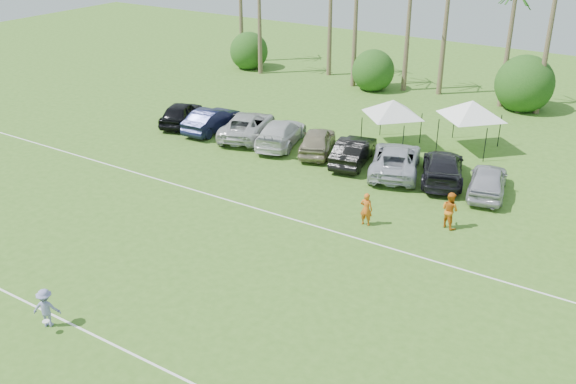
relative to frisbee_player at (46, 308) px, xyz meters
The scene contains 19 objects.
ground 2.64m from the frisbee_player, 36.60° to the right, with size 120.00×120.00×0.00m, color #3F6B20.
field_lines 6.85m from the frisbee_player, 72.71° to the left, with size 80.00×12.10×0.01m.
bush_tree_0 41.17m from the frisbee_player, 114.36° to the left, with size 4.00×4.00×4.00m.
bush_tree_1 37.72m from the frisbee_player, 96.06° to the left, with size 4.00×4.00×4.00m.
bush_tree_2 38.36m from the frisbee_player, 77.92° to the left, with size 4.00×4.00×4.00m.
sideline_player_a 15.42m from the frisbee_player, 65.08° to the left, with size 0.63×0.42×1.73m, color #D05C17.
sideline_player_b 18.89m from the frisbee_player, 57.81° to the left, with size 0.92×0.71×1.88m, color orange.
canopy_tent_left 25.14m from the frisbee_player, 83.39° to the left, with size 4.45×4.45×3.61m.
canopy_tent_right 28.04m from the frisbee_player, 74.77° to the left, with size 4.68×4.68×3.80m.
frisbee_player is the anchor object (origin of this frame).
parked_car_0 23.68m from the frisbee_player, 119.04° to the left, with size 1.93×4.79×1.63m, color black.
parked_car_1 22.50m from the frisbee_player, 112.88° to the left, with size 1.73×4.95×1.63m, color #131734.
parked_car_2 21.98m from the frisbee_player, 105.85° to the left, with size 2.71×5.87×1.63m, color #B6B6B6.
parked_car_3 21.34m from the frisbee_player, 98.78° to the left, with size 2.28×5.62×1.63m, color silver.
parked_car_4 21.14m from the frisbee_player, 91.38° to the left, with size 1.93×4.79×1.63m, color gray.
parked_car_5 20.95m from the frisbee_player, 83.87° to the left, with size 1.73×4.95×1.63m, color black.
parked_car_6 21.46m from the frisbee_player, 76.57° to the left, with size 2.71×5.87×1.63m, color #ADAFBA.
parked_car_7 22.65m from the frisbee_player, 70.04° to the left, with size 2.28×5.62×1.63m, color black.
parked_car_8 23.31m from the frisbee_player, 63.29° to the left, with size 1.93×4.79×1.63m, color #AAA8B4.
Camera 1 is at (16.58, -10.44, 15.05)m, focal length 40.00 mm.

